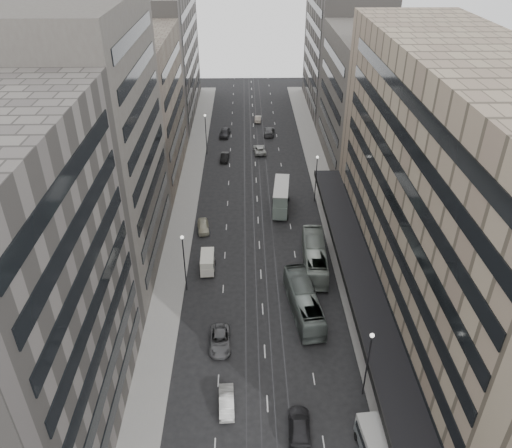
{
  "coord_description": "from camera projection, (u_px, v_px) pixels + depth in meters",
  "views": [
    {
      "loc": [
        -1.87,
        -38.56,
        41.39
      ],
      "look_at": [
        -0.57,
        18.82,
        5.62
      ],
      "focal_mm": 35.0,
      "sensor_mm": 36.0,
      "label": 1
    }
  ],
  "objects": [
    {
      "name": "ground",
      "position": [
        265.0,
        358.0,
        54.65
      ],
      "size": [
        220.0,
        220.0,
        0.0
      ],
      "primitive_type": "plane",
      "color": "black",
      "rests_on": "ground"
    },
    {
      "name": "sidewalk_right",
      "position": [
        326.0,
        193.0,
        86.66
      ],
      "size": [
        4.0,
        125.0,
        0.15
      ],
      "primitive_type": "cube",
      "color": "gray",
      "rests_on": "ground"
    },
    {
      "name": "sidewalk_left",
      "position": [
        188.0,
        195.0,
        86.2
      ],
      "size": [
        4.0,
        125.0,
        0.15
      ],
      "primitive_type": "cube",
      "color": "gray",
      "rests_on": "ground"
    },
    {
      "name": "department_store",
      "position": [
        461.0,
        201.0,
        53.94
      ],
      "size": [
        19.2,
        60.0,
        30.0
      ],
      "color": "gray",
      "rests_on": "ground"
    },
    {
      "name": "building_right_mid",
      "position": [
        370.0,
        99.0,
        92.83
      ],
      "size": [
        15.0,
        28.0,
        24.0
      ],
      "primitive_type": "cube",
      "color": "#48443F",
      "rests_on": "ground"
    },
    {
      "name": "building_right_far",
      "position": [
        344.0,
        51.0,
        117.23
      ],
      "size": [
        15.0,
        32.0,
        28.0
      ],
      "primitive_type": "cube",
      "color": "#635E59",
      "rests_on": "ground"
    },
    {
      "name": "building_left_a",
      "position": [
        0.0,
        306.0,
        39.51
      ],
      "size": [
        15.0,
        28.0,
        30.0
      ],
      "primitive_type": "cube",
      "color": "#635E59",
      "rests_on": "ground"
    },
    {
      "name": "building_left_b",
      "position": [
        86.0,
        147.0,
        61.37
      ],
      "size": [
        15.0,
        26.0,
        34.0
      ],
      "primitive_type": "cube",
      "color": "#48443F",
      "rests_on": "ground"
    },
    {
      "name": "building_left_c",
      "position": [
        132.0,
        109.0,
        86.65
      ],
      "size": [
        15.0,
        28.0,
        25.0
      ],
      "primitive_type": "cube",
      "color": "#6D6354",
      "rests_on": "ground"
    },
    {
      "name": "building_left_d",
      "position": [
        159.0,
        55.0,
        113.86
      ],
      "size": [
        15.0,
        38.0,
        28.0
      ],
      "primitive_type": "cube",
      "color": "#635E59",
      "rests_on": "ground"
    },
    {
      "name": "lamp_right_near",
      "position": [
        368.0,
        357.0,
        47.84
      ],
      "size": [
        0.44,
        0.44,
        8.32
      ],
      "color": "#262628",
      "rests_on": "ground"
    },
    {
      "name": "lamp_right_far",
      "position": [
        316.0,
        173.0,
        81.78
      ],
      "size": [
        0.44,
        0.44,
        8.32
      ],
      "color": "#262628",
      "rests_on": "ground"
    },
    {
      "name": "lamp_left_near",
      "position": [
        184.0,
        257.0,
        61.89
      ],
      "size": [
        0.44,
        0.44,
        8.32
      ],
      "color": "#262628",
      "rests_on": "ground"
    },
    {
      "name": "lamp_left_far",
      "position": [
        206.0,
        130.0,
        98.38
      ],
      "size": [
        0.44,
        0.44,
        8.32
      ],
      "color": "#262628",
      "rests_on": "ground"
    },
    {
      "name": "bus_near",
      "position": [
        304.0,
        301.0,
        60.16
      ],
      "size": [
        4.17,
        12.13,
        3.31
      ],
      "primitive_type": "imported",
      "rotation": [
        0.0,
        0.0,
        3.26
      ],
      "color": "slate",
      "rests_on": "ground"
    },
    {
      "name": "bus_far",
      "position": [
        315.0,
        256.0,
        67.99
      ],
      "size": [
        3.57,
        12.36,
        3.4
      ],
      "primitive_type": "imported",
      "rotation": [
        0.0,
        0.0,
        3.08
      ],
      "color": "gray",
      "rests_on": "ground"
    },
    {
      "name": "double_decker",
      "position": [
        281.0,
        197.0,
        80.75
      ],
      "size": [
        3.29,
        8.48,
        4.53
      ],
      "rotation": [
        0.0,
        0.0,
        -0.11
      ],
      "color": "slate",
      "rests_on": "ground"
    },
    {
      "name": "vw_microbus",
      "position": [
        374.0,
        444.0,
        44.19
      ],
      "size": [
        2.64,
        5.1,
        2.65
      ],
      "rotation": [
        0.0,
        0.0,
        0.1
      ],
      "color": "#575C5E",
      "rests_on": "ground"
    },
    {
      "name": "panel_van",
      "position": [
        207.0,
        262.0,
        67.39
      ],
      "size": [
        2.04,
        4.02,
        2.51
      ],
      "rotation": [
        0.0,
        0.0,
        0.02
      ],
      "color": "silver",
      "rests_on": "ground"
    },
    {
      "name": "sedan_1",
      "position": [
        227.0,
        402.0,
        48.9
      ],
      "size": [
        1.67,
        4.26,
        1.38
      ],
      "primitive_type": "imported",
      "rotation": [
        0.0,
        0.0,
        0.05
      ],
      "color": "#B7B7B3",
      "rests_on": "ground"
    },
    {
      "name": "sedan_2",
      "position": [
        220.0,
        340.0,
        55.94
      ],
      "size": [
        2.53,
        5.16,
        1.41
      ],
      "primitive_type": "imported",
      "rotation": [
        0.0,
        0.0,
        0.04
      ],
      "color": "#59595C",
      "rests_on": "ground"
    },
    {
      "name": "sedan_3",
      "position": [
        299.0,
        427.0,
        46.49
      ],
      "size": [
        2.39,
        5.23,
        1.48
      ],
      "primitive_type": "imported",
      "rotation": [
        0.0,
        0.0,
        3.08
      ],
      "color": "black",
      "rests_on": "ground"
    },
    {
      "name": "sedan_4",
      "position": [
        203.0,
        226.0,
        76.35
      ],
      "size": [
        2.22,
        4.44,
        1.45
      ],
      "primitive_type": "imported",
      "rotation": [
        0.0,
        0.0,
        0.12
      ],
      "color": "#B7B297",
      "rests_on": "ground"
    },
    {
      "name": "sedan_5",
      "position": [
        225.0,
        157.0,
        98.11
      ],
      "size": [
        1.81,
        4.29,
        1.38
      ],
      "primitive_type": "imported",
      "rotation": [
        0.0,
        0.0,
        -0.08
      ],
      "color": "black",
      "rests_on": "ground"
    },
    {
      "name": "sedan_6",
      "position": [
        260.0,
        149.0,
        101.31
      ],
      "size": [
        2.7,
        5.17,
        1.39
      ],
      "primitive_type": "imported",
      "rotation": [
        0.0,
        0.0,
        3.22
      ],
      "color": "#BBBCB7",
      "rests_on": "ground"
    },
    {
      "name": "sedan_7",
      "position": [
        269.0,
        131.0,
        109.59
      ],
      "size": [
        2.76,
        5.56,
        1.55
      ],
      "primitive_type": "imported",
      "rotation": [
        0.0,
        0.0,
        3.03
      ],
      "color": "#535355",
      "rests_on": "ground"
    },
    {
      "name": "sedan_8",
      "position": [
        225.0,
        132.0,
        108.79
      ],
      "size": [
        2.53,
        5.16,
        1.69
      ],
      "primitive_type": "imported",
      "rotation": [
        0.0,
        0.0,
        -0.11
      ],
      "color": "#2A2A2D",
      "rests_on": "ground"
    },
    {
      "name": "sedan_9",
      "position": [
        258.0,
        119.0,
        116.57
      ],
      "size": [
        1.7,
        4.14,
        1.33
      ],
      "primitive_type": "imported",
      "rotation": [
        0.0,
        0.0,
        3.07
      ],
      "color": "#A89B8B",
      "rests_on": "ground"
    }
  ]
}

